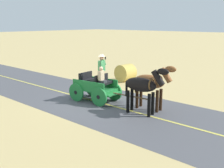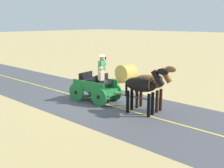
# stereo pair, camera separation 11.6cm
# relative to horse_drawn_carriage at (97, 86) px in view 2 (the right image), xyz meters

# --- Properties ---
(ground_plane) EXTENTS (200.00, 200.00, 0.00)m
(ground_plane) POSITION_rel_horse_drawn_carriage_xyz_m (0.12, 0.00, -0.82)
(ground_plane) COLOR tan
(road_surface) EXTENTS (5.58, 160.00, 0.01)m
(road_surface) POSITION_rel_horse_drawn_carriage_xyz_m (0.12, 0.00, -0.81)
(road_surface) COLOR #4C4C51
(road_surface) RESTS_ON ground
(road_centre_stripe) EXTENTS (0.12, 160.00, 0.00)m
(road_centre_stripe) POSITION_rel_horse_drawn_carriage_xyz_m (0.12, 0.00, -0.81)
(road_centre_stripe) COLOR #DBCC4C
(road_centre_stripe) RESTS_ON road_surface
(horse_drawn_carriage) EXTENTS (1.64, 4.52, 2.50)m
(horse_drawn_carriage) POSITION_rel_horse_drawn_carriage_xyz_m (0.00, 0.00, 0.00)
(horse_drawn_carriage) COLOR #1E7233
(horse_drawn_carriage) RESTS_ON ground
(horse_near_side) EXTENTS (0.69, 2.14, 2.21)m
(horse_near_side) POSITION_rel_horse_drawn_carriage_xyz_m (-0.70, 2.97, 0.51)
(horse_near_side) COLOR brown
(horse_near_side) RESTS_ON ground
(horse_off_side) EXTENTS (0.75, 2.15, 2.21)m
(horse_off_side) POSITION_rel_horse_drawn_carriage_xyz_m (0.10, 3.05, 0.51)
(horse_off_side) COLOR black
(horse_off_side) RESTS_ON ground
(hay_bale) EXTENTS (1.15, 1.25, 1.20)m
(hay_bale) POSITION_rel_horse_drawn_carriage_xyz_m (-4.93, -2.04, -0.22)
(hay_bale) COLOR gold
(hay_bale) RESTS_ON ground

